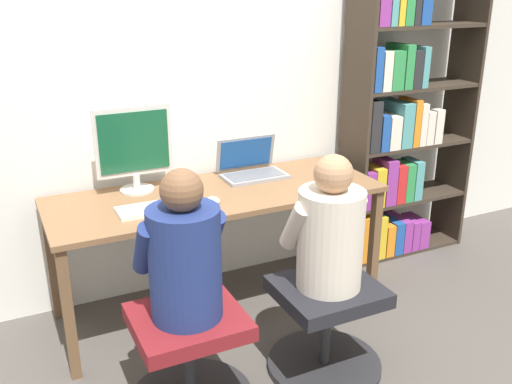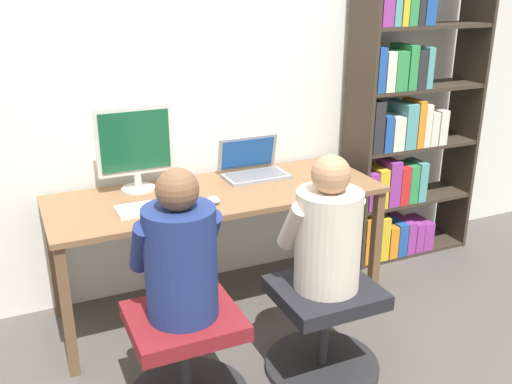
% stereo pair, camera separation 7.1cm
% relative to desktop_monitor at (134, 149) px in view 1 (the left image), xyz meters
% --- Properties ---
extents(ground_plane, '(14.00, 14.00, 0.00)m').
position_rel_desktop_monitor_xyz_m(ground_plane, '(0.39, -0.55, -0.97)').
color(ground_plane, '#4C4742').
extents(wall_back, '(10.00, 0.05, 2.60)m').
position_rel_desktop_monitor_xyz_m(wall_back, '(0.39, 0.19, 0.33)').
color(wall_back, silver).
rests_on(wall_back, ground_plane).
extents(desk, '(1.84, 0.67, 0.72)m').
position_rel_desktop_monitor_xyz_m(desk, '(0.39, -0.21, -0.32)').
color(desk, brown).
rests_on(desk, ground_plane).
extents(desktop_monitor, '(0.42, 0.19, 0.47)m').
position_rel_desktop_monitor_xyz_m(desktop_monitor, '(0.00, 0.00, 0.00)').
color(desktop_monitor, beige).
rests_on(desktop_monitor, desk).
extents(laptop, '(0.38, 0.25, 0.23)m').
position_rel_desktop_monitor_xyz_m(laptop, '(0.68, -0.04, -0.20)').
color(laptop, gray).
rests_on(laptop, desk).
extents(keyboard, '(0.42, 0.17, 0.03)m').
position_rel_desktop_monitor_xyz_m(keyboard, '(0.03, -0.32, -0.23)').
color(keyboard, silver).
rests_on(keyboard, desk).
extents(computer_mouse_by_keyboard, '(0.06, 0.10, 0.03)m').
position_rel_desktop_monitor_xyz_m(computer_mouse_by_keyboard, '(0.32, -0.35, -0.23)').
color(computer_mouse_by_keyboard, silver).
rests_on(computer_mouse_by_keyboard, desk).
extents(office_chair_left, '(0.57, 0.57, 0.47)m').
position_rel_desktop_monitor_xyz_m(office_chair_left, '(-0.04, -0.93, -0.72)').
color(office_chair_left, '#262628').
rests_on(office_chair_left, ground_plane).
extents(office_chair_right, '(0.57, 0.57, 0.47)m').
position_rel_desktop_monitor_xyz_m(office_chair_right, '(0.64, -0.97, -0.72)').
color(office_chair_right, '#262628').
rests_on(office_chair_right, ground_plane).
extents(person_at_monitor, '(0.38, 0.33, 0.66)m').
position_rel_desktop_monitor_xyz_m(person_at_monitor, '(-0.04, -0.92, -0.22)').
color(person_at_monitor, navy).
rests_on(person_at_monitor, office_chair_left).
extents(person_at_laptop, '(0.37, 0.32, 0.64)m').
position_rel_desktop_monitor_xyz_m(person_at_laptop, '(0.64, -0.97, -0.22)').
color(person_at_laptop, beige).
rests_on(person_at_laptop, office_chair_right).
extents(bookshelf, '(0.91, 0.31, 1.95)m').
position_rel_desktop_monitor_xyz_m(bookshelf, '(1.75, -0.05, -0.05)').
color(bookshelf, '#382D23').
rests_on(bookshelf, ground_plane).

